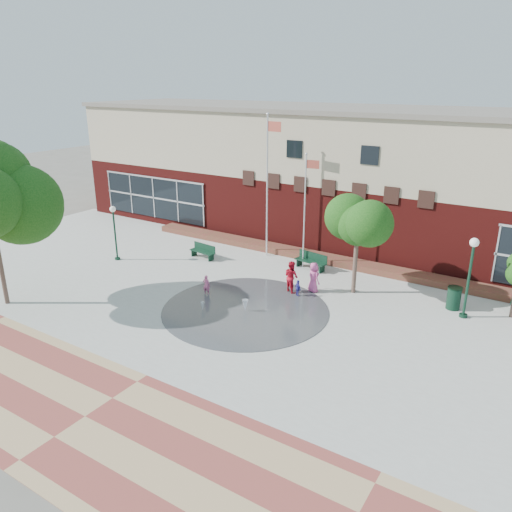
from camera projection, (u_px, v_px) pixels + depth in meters
The scene contains 20 objects.
ground at pixel (209, 334), 22.78m from camera, with size 120.00×120.00×0.00m, color #666056.
plaza_concrete at pixel (256, 303), 25.95m from camera, with size 46.00×18.00×0.01m, color #A8A8A0.
paver_band at pixel (85, 417), 17.21m from camera, with size 46.00×6.00×0.01m, color brown.
splash_pad at pixel (245, 310), 25.16m from camera, with size 8.40×8.40×0.01m, color #383A3D.
library_building at pixel (359, 175), 35.11m from camera, with size 44.40×10.40×9.20m.
flower_bed at pixel (320, 261), 31.99m from camera, with size 26.00×1.20×0.40m, color maroon.
flagpole_left at pixel (268, 179), 31.22m from camera, with size 1.07×0.18×9.11m.
flagpole_right at pixel (305, 205), 29.63m from camera, with size 0.86×0.19×7.01m.
lamp_left at pixel (114, 227), 31.41m from camera, with size 0.38×0.38×3.55m.
lamp_right at pixel (470, 269), 23.56m from camera, with size 0.43×0.43×4.07m.
bench_left at pixel (203, 254), 32.31m from camera, with size 1.91×0.74×0.94m.
bench_mid at pixel (311, 264), 30.44m from camera, with size 2.12×0.91×1.03m.
trash_can at pixel (454, 298), 25.08m from camera, with size 0.73×0.73×1.19m.
tree_mid at pixel (358, 222), 25.88m from camera, with size 3.27×3.27×5.52m.
water_jet_a at pixel (245, 312), 24.99m from camera, with size 0.31×0.31×0.61m, color white.
water_jet_b at pixel (203, 311), 25.09m from camera, with size 0.20×0.20×0.45m, color white.
child_splash at pixel (206, 285), 26.81m from camera, with size 0.40×0.27×1.11m, color #DF6091.
adult_red at pixel (291, 277), 27.05m from camera, with size 0.86×0.67×1.77m, color red.
adult_pink at pixel (314, 277), 27.08m from camera, with size 0.82×0.53×1.68m, color #D14E93.
child_blue at pixel (298, 288), 26.58m from camera, with size 0.55×0.23×0.93m, color #352F9F.
Camera 1 is at (12.69, -15.93, 11.01)m, focal length 35.00 mm.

